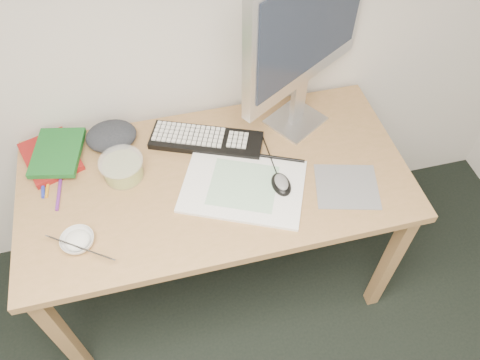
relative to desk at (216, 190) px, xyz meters
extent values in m
cube|color=#AF7E50|center=(-0.65, -0.30, -0.31)|extent=(0.05, 0.05, 0.71)
cube|color=#AF7E50|center=(0.65, -0.30, -0.31)|extent=(0.05, 0.05, 0.71)
cube|color=#AF7E50|center=(-0.65, 0.30, -0.31)|extent=(0.05, 0.05, 0.71)
cube|color=#AF7E50|center=(0.65, 0.30, -0.31)|extent=(0.05, 0.05, 0.71)
cube|color=#AF7E50|center=(0.00, 0.00, 0.06)|extent=(1.40, 0.70, 0.03)
cube|color=slate|center=(0.45, -0.16, 0.08)|extent=(0.26, 0.25, 0.00)
cube|color=silver|center=(0.09, -0.07, 0.09)|extent=(0.51, 0.45, 0.01)
cube|color=black|center=(0.00, 0.17, 0.09)|extent=(0.44, 0.29, 0.03)
cube|color=silver|center=(0.37, 0.20, 0.09)|extent=(0.26, 0.26, 0.01)
cube|color=silver|center=(0.37, 0.20, 0.18)|extent=(0.07, 0.05, 0.19)
cube|color=silver|center=(0.37, 0.20, 0.52)|extent=(0.51, 0.34, 0.47)
cube|color=black|center=(0.37, 0.20, 0.53)|extent=(0.45, 0.28, 0.37)
ellipsoid|color=black|center=(0.22, -0.10, 0.11)|extent=(0.07, 0.11, 0.04)
imported|color=white|center=(-0.49, -0.17, 0.10)|extent=(0.13, 0.13, 0.03)
cylinder|color=silver|center=(-0.48, -0.21, 0.12)|extent=(0.21, 0.15, 0.02)
cylinder|color=#CFCF49|center=(-0.32, 0.09, 0.12)|extent=(0.17, 0.17, 0.08)
cube|color=maroon|center=(-0.58, 0.23, 0.09)|extent=(0.24, 0.28, 0.02)
cube|color=#175C21|center=(-0.54, 0.22, 0.12)|extent=(0.21, 0.26, 0.02)
ellipsoid|color=#24272B|center=(-0.35, 0.26, 0.12)|extent=(0.19, 0.17, 0.07)
cylinder|color=pink|center=(0.02, 0.01, 0.09)|extent=(0.18, 0.07, 0.01)
cylinder|color=tan|center=(0.04, -0.01, 0.09)|extent=(0.14, 0.14, 0.01)
cylinder|color=black|center=(0.08, 0.07, 0.09)|extent=(0.18, 0.07, 0.01)
cylinder|color=#2132B7|center=(-0.60, 0.12, 0.09)|extent=(0.02, 0.14, 0.01)
cylinder|color=orange|center=(-0.59, 0.10, 0.09)|extent=(0.02, 0.12, 0.01)
cylinder|color=#692589|center=(-0.55, 0.05, 0.09)|extent=(0.03, 0.13, 0.01)
camera|label=1|loc=(-0.16, -1.05, 1.40)|focal=35.00mm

